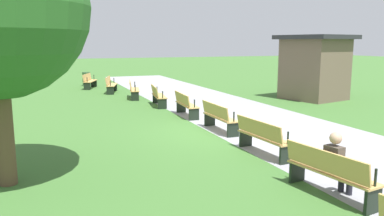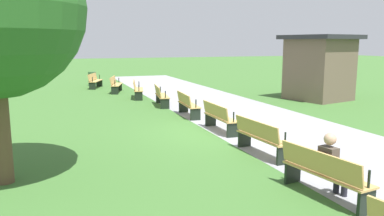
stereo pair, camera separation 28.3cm
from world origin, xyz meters
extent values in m
plane|color=#3D6B2D|center=(0.00, 0.00, 0.00)|extent=(120.00, 120.00, 0.00)
cube|color=#939399|center=(0.00, 1.94, 0.00)|extent=(41.89, 4.61, 0.01)
cube|color=tan|center=(-13.30, -2.41, 0.45)|extent=(1.84, 1.05, 0.04)
cube|color=tan|center=(-13.37, -2.60, 0.69)|extent=(1.73, 0.73, 0.40)
cube|color=black|center=(-14.09, -2.12, 0.21)|extent=(0.19, 0.37, 0.43)
cylinder|color=black|center=(-14.08, -2.10, 0.61)|extent=(0.06, 0.06, 0.30)
cube|color=black|center=(-12.51, -2.71, 0.21)|extent=(0.19, 0.37, 0.43)
cylinder|color=black|center=(-12.50, -2.69, 0.61)|extent=(0.06, 0.06, 0.30)
cube|color=tan|center=(-10.72, -1.55, 0.45)|extent=(1.85, 0.93, 0.04)
cube|color=tan|center=(-10.78, -1.74, 0.69)|extent=(1.76, 0.61, 0.40)
cube|color=black|center=(-11.53, -1.31, 0.21)|extent=(0.16, 0.38, 0.43)
cylinder|color=black|center=(-11.52, -1.29, 0.61)|extent=(0.05, 0.05, 0.30)
cube|color=black|center=(-9.91, -1.79, 0.21)|extent=(0.16, 0.38, 0.43)
cylinder|color=black|center=(-9.91, -1.77, 0.61)|extent=(0.05, 0.05, 0.30)
cube|color=tan|center=(-8.09, -0.88, 0.45)|extent=(1.86, 0.82, 0.04)
cube|color=tan|center=(-8.13, -1.07, 0.69)|extent=(1.78, 0.49, 0.40)
cube|color=black|center=(-8.91, -0.70, 0.21)|extent=(0.14, 0.38, 0.43)
cylinder|color=black|center=(-8.91, -0.68, 0.61)|extent=(0.05, 0.05, 0.30)
cube|color=black|center=(-7.27, -1.06, 0.21)|extent=(0.14, 0.38, 0.43)
cylinder|color=black|center=(-7.26, -1.04, 0.61)|extent=(0.05, 0.05, 0.30)
cube|color=tan|center=(-5.42, -0.39, 0.45)|extent=(1.85, 0.69, 0.04)
cube|color=tan|center=(-5.45, -0.59, 0.69)|extent=(1.80, 0.36, 0.40)
cube|color=black|center=(-6.25, -0.27, 0.21)|extent=(0.11, 0.38, 0.43)
cylinder|color=black|center=(-6.25, -0.25, 0.61)|extent=(0.05, 0.05, 0.30)
cube|color=black|center=(-4.58, -0.51, 0.21)|extent=(0.11, 0.38, 0.43)
cylinder|color=black|center=(-4.58, -0.49, 0.61)|extent=(0.05, 0.05, 0.30)
cube|color=tan|center=(-2.72, -0.10, 0.45)|extent=(1.83, 0.57, 0.04)
cube|color=tan|center=(-2.73, -0.30, 0.69)|extent=(1.81, 0.23, 0.40)
cube|color=black|center=(-3.55, -0.04, 0.21)|extent=(0.09, 0.38, 0.43)
cylinder|color=black|center=(-3.55, -0.02, 0.61)|extent=(0.05, 0.05, 0.30)
cube|color=black|center=(-1.88, -0.16, 0.21)|extent=(0.09, 0.38, 0.43)
cylinder|color=black|center=(-1.87, -0.14, 0.61)|extent=(0.05, 0.05, 0.30)
cube|color=tan|center=(0.00, 0.00, 0.45)|extent=(1.80, 0.44, 0.04)
cube|color=tan|center=(0.00, -0.20, 0.69)|extent=(1.80, 0.10, 0.40)
cube|color=black|center=(-0.84, 0.00, 0.21)|extent=(0.06, 0.37, 0.43)
cylinder|color=black|center=(-0.84, 0.02, 0.61)|extent=(0.04, 0.04, 0.30)
cube|color=black|center=(0.84, 0.00, 0.21)|extent=(0.06, 0.37, 0.43)
cylinder|color=black|center=(0.84, 0.02, 0.61)|extent=(0.04, 0.04, 0.30)
cube|color=tan|center=(2.72, -0.10, 0.45)|extent=(1.83, 0.57, 0.04)
cube|color=tan|center=(2.73, -0.30, 0.69)|extent=(1.81, 0.23, 0.40)
cube|color=black|center=(1.88, -0.16, 0.21)|extent=(0.09, 0.38, 0.43)
cylinder|color=black|center=(1.87, -0.14, 0.61)|extent=(0.05, 0.05, 0.30)
cube|color=black|center=(3.55, -0.04, 0.21)|extent=(0.09, 0.38, 0.43)
cylinder|color=black|center=(3.55, -0.02, 0.61)|extent=(0.05, 0.05, 0.30)
cube|color=tan|center=(5.42, -0.39, 0.45)|extent=(1.85, 0.69, 0.04)
cube|color=tan|center=(5.45, -0.59, 0.69)|extent=(1.80, 0.36, 0.40)
cube|color=black|center=(4.58, -0.51, 0.21)|extent=(0.11, 0.38, 0.43)
cylinder|color=black|center=(4.58, -0.49, 0.61)|extent=(0.05, 0.05, 0.30)
cube|color=black|center=(6.25, -0.27, 0.21)|extent=(0.11, 0.38, 0.43)
cylinder|color=black|center=(6.25, -0.25, 0.61)|extent=(0.05, 0.05, 0.30)
cube|color=#4C4238|center=(5.46, -0.40, 0.70)|extent=(0.35, 0.24, 0.50)
sphere|color=tan|center=(5.46, -0.38, 1.09)|extent=(0.22, 0.22, 0.22)
cylinder|color=#23232D|center=(5.34, -0.24, 0.43)|extent=(0.18, 0.37, 0.13)
cylinder|color=#23232D|center=(5.32, -0.06, 0.21)|extent=(0.12, 0.12, 0.43)
cylinder|color=#23232D|center=(5.52, -0.21, 0.43)|extent=(0.18, 0.37, 0.13)
cylinder|color=#23232D|center=(5.50, -0.03, 0.21)|extent=(0.12, 0.12, 0.43)
cylinder|color=brown|center=(2.63, -5.88, 1.15)|extent=(0.34, 0.34, 2.29)
cylinder|color=#2D512D|center=(-14.80, -2.49, 0.44)|extent=(0.49, 0.49, 0.88)
cube|color=brown|center=(-4.66, 7.30, 1.46)|extent=(2.99, 2.96, 2.92)
cube|color=#28282D|center=(-4.66, 7.30, 3.02)|extent=(3.59, 3.57, 0.20)
camera|label=1|loc=(10.63, -5.14, 2.75)|focal=35.84mm
camera|label=2|loc=(10.73, -4.87, 2.75)|focal=35.84mm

